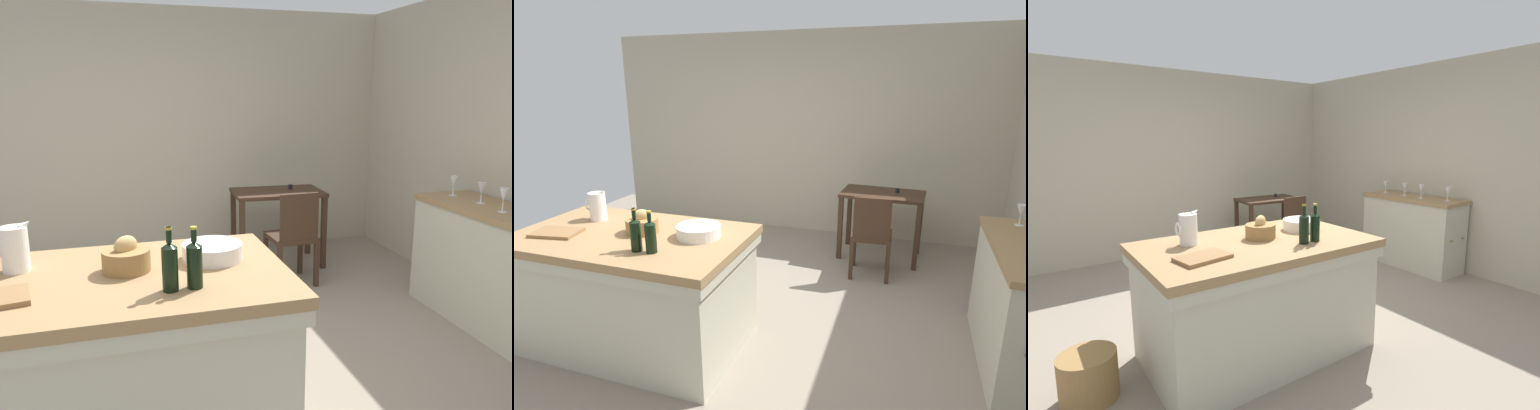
{
  "view_description": "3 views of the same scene",
  "coord_description": "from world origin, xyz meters",
  "views": [
    {
      "loc": [
        -0.45,
        -2.8,
        1.75
      ],
      "look_at": [
        0.46,
        0.27,
        1.02
      ],
      "focal_mm": 35.0,
      "sensor_mm": 36.0,
      "label": 1
    },
    {
      "loc": [
        1.43,
        -2.85,
        1.94
      ],
      "look_at": [
        0.34,
        0.35,
        0.96
      ],
      "focal_mm": 29.37,
      "sensor_mm": 36.0,
      "label": 2
    },
    {
      "loc": [
        -1.9,
        -2.8,
        1.64
      ],
      "look_at": [
        0.31,
        0.3,
        0.98
      ],
      "focal_mm": 26.6,
      "sensor_mm": 36.0,
      "label": 3
    }
  ],
  "objects": [
    {
      "name": "island_table",
      "position": [
        -0.47,
        -0.45,
        0.48
      ],
      "size": [
        1.7,
        1.03,
        0.89
      ],
      "color": "#99754C",
      "rests_on": "ground"
    },
    {
      "name": "wine_bottle_dark",
      "position": [
        -0.12,
        -0.7,
        1.0
      ],
      "size": [
        0.07,
        0.07,
        0.28
      ],
      "color": "black",
      "rests_on": "island_table"
    },
    {
      "name": "wooden_chair",
      "position": [
        1.12,
        1.29,
        0.47
      ],
      "size": [
        0.42,
        0.42,
        0.88
      ],
      "color": "#3D281C",
      "rests_on": "ground"
    },
    {
      "name": "wash_bowl",
      "position": [
        0.04,
        -0.35,
        0.93
      ],
      "size": [
        0.31,
        0.31,
        0.09
      ],
      "primitive_type": "cylinder",
      "color": "white",
      "rests_on": "island_table"
    },
    {
      "name": "bread_basket",
      "position": [
        -0.4,
        -0.4,
        0.95
      ],
      "size": [
        0.23,
        0.23,
        0.18
      ],
      "color": "olive",
      "rests_on": "island_table"
    },
    {
      "name": "ground_plane",
      "position": [
        0.0,
        0.0,
        0.0
      ],
      "size": [
        6.76,
        6.76,
        0.0
      ],
      "primitive_type": "plane",
      "color": "gray"
    },
    {
      "name": "wine_glass_right",
      "position": [
        2.25,
        0.6,
        1.02
      ],
      "size": [
        0.07,
        0.07,
        0.16
      ],
      "color": "white",
      "rests_on": "side_cabinet"
    },
    {
      "name": "wine_glass_middle",
      "position": [
        2.27,
        0.29,
        1.02
      ],
      "size": [
        0.07,
        0.07,
        0.16
      ],
      "color": "white",
      "rests_on": "side_cabinet"
    },
    {
      "name": "wine_glass_left",
      "position": [
        2.21,
        0.01,
        1.03
      ],
      "size": [
        0.07,
        0.07,
        0.17
      ],
      "color": "white",
      "rests_on": "side_cabinet"
    },
    {
      "name": "wine_bottle_amber",
      "position": [
        -0.23,
        -0.71,
        1.01
      ],
      "size": [
        0.07,
        0.07,
        0.29
      ],
      "color": "black",
      "rests_on": "island_table"
    },
    {
      "name": "pitcher",
      "position": [
        -0.92,
        -0.25,
        1.0
      ],
      "size": [
        0.17,
        0.13,
        0.27
      ],
      "color": "white",
      "rests_on": "island_table"
    },
    {
      "name": "side_cabinet",
      "position": [
        2.26,
        0.15,
        0.46
      ],
      "size": [
        0.52,
        1.28,
        0.91
      ],
      "color": "#99754C",
      "rests_on": "ground"
    },
    {
      "name": "wall_back",
      "position": [
        0.0,
        2.6,
        1.3
      ],
      "size": [
        5.32,
        0.12,
        2.6
      ],
      "primitive_type": "cube",
      "color": "#B2AA93",
      "rests_on": "ground"
    },
    {
      "name": "writing_desk",
      "position": [
        1.17,
        1.88,
        0.64
      ],
      "size": [
        0.94,
        0.62,
        0.82
      ],
      "color": "#3D281C",
      "rests_on": "ground"
    }
  ]
}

